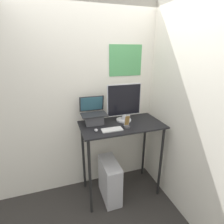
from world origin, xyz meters
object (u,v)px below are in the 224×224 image
Objects in this scene: monitor at (124,104)px; keyboard at (112,129)px; laptop at (94,116)px; cell_phone at (127,124)px; computer_tower at (110,180)px; mouse at (96,130)px.

monitor is 0.41m from keyboard.
laptop is at bearing 176.89° from monitor.
computer_tower is at bearing 167.77° from cell_phone.
keyboard is (0.16, -0.26, -0.09)m from laptop.
cell_phone is at bearing 4.53° from keyboard.
keyboard is at bearing -58.94° from laptop.
cell_phone is 0.86m from computer_tower.
laptop is 2.15× the size of cell_phone.
mouse is 0.42× the size of cell_phone.
monitor is 0.30m from cell_phone.
computer_tower is (-0.21, 0.05, -0.83)m from cell_phone.
monitor is at bearing -3.11° from laptop.
keyboard is 0.21m from cell_phone.
mouse is 0.12× the size of computer_tower.
keyboard is 3.75× the size of mouse.
cell_phone reaches higher than mouse.
keyboard is 1.57× the size of cell_phone.
laptop is 0.60× the size of computer_tower.
monitor is (0.41, -0.02, 0.14)m from laptop.
keyboard is 0.19m from mouse.
keyboard is 0.79m from computer_tower.
mouse is at bearing 171.88° from keyboard.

